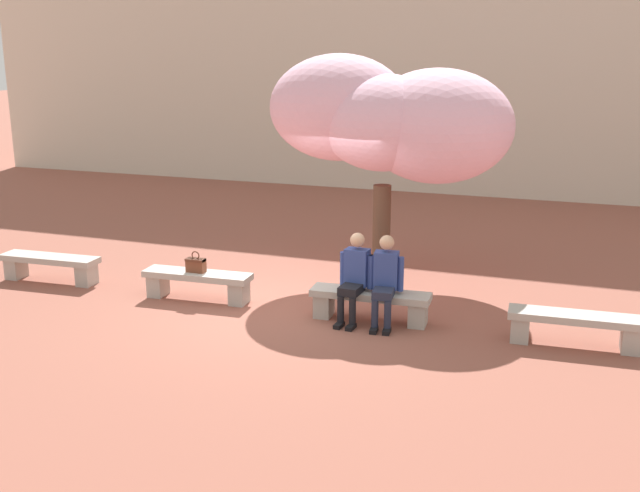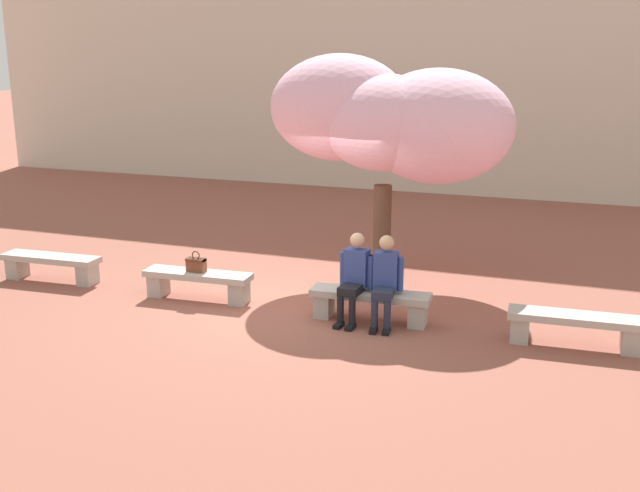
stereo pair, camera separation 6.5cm
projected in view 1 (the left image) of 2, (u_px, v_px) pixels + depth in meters
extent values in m
plane|color=#8E5142|center=(281.00, 309.00, 11.36)|extent=(100.00, 100.00, 0.00)
cube|color=beige|center=(444.00, 34.00, 21.38)|extent=(28.00, 4.00, 8.52)
cube|color=#ADA89E|center=(50.00, 259.00, 12.65)|extent=(1.76, 0.52, 0.10)
cube|color=#ADA89E|center=(16.00, 268.00, 12.90)|extent=(0.26, 0.35, 0.35)
cube|color=#ADA89E|center=(87.00, 275.00, 12.52)|extent=(0.26, 0.35, 0.35)
cube|color=#ADA89E|center=(197.00, 275.00, 11.73)|extent=(1.76, 0.52, 0.10)
cube|color=#ADA89E|center=(158.00, 285.00, 11.98)|extent=(0.26, 0.35, 0.35)
cube|color=#ADA89E|center=(239.00, 293.00, 11.59)|extent=(0.26, 0.35, 0.35)
cube|color=#ADA89E|center=(370.00, 294.00, 10.80)|extent=(1.76, 0.52, 0.10)
cube|color=#ADA89E|center=(324.00, 305.00, 11.05)|extent=(0.26, 0.35, 0.35)
cube|color=#ADA89E|center=(418.00, 314.00, 10.66)|extent=(0.26, 0.35, 0.35)
cube|color=#ADA89E|center=(576.00, 317.00, 9.87)|extent=(1.76, 0.52, 0.10)
cube|color=#ADA89E|center=(520.00, 328.00, 10.12)|extent=(0.26, 0.35, 0.35)
cube|color=#ADA89E|center=(631.00, 339.00, 9.74)|extent=(0.26, 0.35, 0.35)
cube|color=black|center=(339.00, 325.00, 10.63)|extent=(0.11, 0.23, 0.06)
cylinder|color=black|center=(341.00, 310.00, 10.63)|extent=(0.10, 0.10, 0.42)
cube|color=black|center=(351.00, 327.00, 10.56)|extent=(0.11, 0.23, 0.06)
cylinder|color=black|center=(352.00, 312.00, 10.56)|extent=(0.10, 0.10, 0.42)
cube|color=black|center=(351.00, 289.00, 10.68)|extent=(0.31, 0.42, 0.12)
cube|color=#2D4289|center=(357.00, 267.00, 10.81)|extent=(0.35, 0.24, 0.54)
sphere|color=tan|center=(357.00, 240.00, 10.71)|extent=(0.21, 0.21, 0.21)
cylinder|color=#2D4289|center=(343.00, 268.00, 10.88)|extent=(0.09, 0.09, 0.50)
cylinder|color=#2D4289|center=(370.00, 272.00, 10.72)|extent=(0.09, 0.09, 0.50)
cube|color=black|center=(374.00, 330.00, 10.44)|extent=(0.12, 0.23, 0.06)
cylinder|color=#23283D|center=(375.00, 315.00, 10.45)|extent=(0.10, 0.10, 0.42)
cube|color=black|center=(387.00, 331.00, 10.40)|extent=(0.12, 0.23, 0.06)
cylinder|color=#23283D|center=(388.00, 316.00, 10.41)|extent=(0.10, 0.10, 0.42)
cube|color=#23283D|center=(384.00, 293.00, 10.53)|extent=(0.32, 0.43, 0.12)
cube|color=#2D4289|center=(386.00, 270.00, 10.67)|extent=(0.36, 0.26, 0.54)
sphere|color=tan|center=(387.00, 243.00, 10.56)|extent=(0.21, 0.21, 0.21)
cylinder|color=#2D4289|center=(371.00, 272.00, 10.71)|extent=(0.09, 0.09, 0.50)
cylinder|color=#2D4289|center=(401.00, 274.00, 10.61)|extent=(0.09, 0.09, 0.50)
cube|color=brown|center=(196.00, 265.00, 11.69)|extent=(0.30, 0.14, 0.22)
cube|color=#552C1C|center=(195.00, 260.00, 11.66)|extent=(0.30, 0.15, 0.04)
torus|color=#4A2718|center=(195.00, 255.00, 11.65)|extent=(0.14, 0.02, 0.14)
cylinder|color=#513828|center=(381.00, 233.00, 12.68)|extent=(0.30, 0.30, 1.63)
ellipsoid|color=#EFB7D1|center=(384.00, 123.00, 12.21)|extent=(2.10, 2.12, 1.58)
ellipsoid|color=#EFB7D1|center=(339.00, 108.00, 12.61)|extent=(2.38, 2.16, 1.78)
ellipsoid|color=#EFB7D1|center=(437.00, 126.00, 12.20)|extent=(2.48, 2.48, 1.86)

